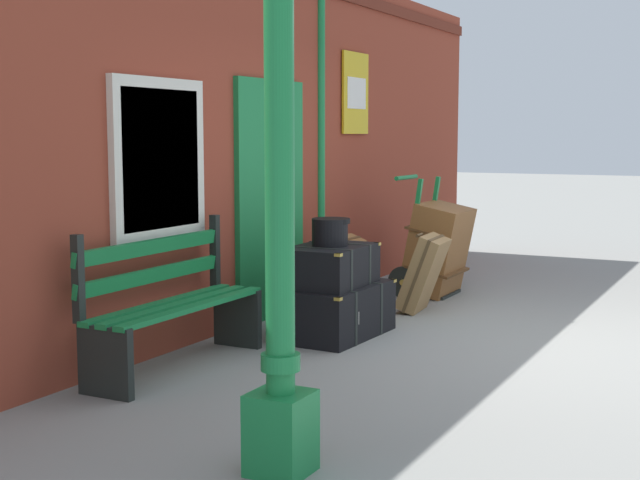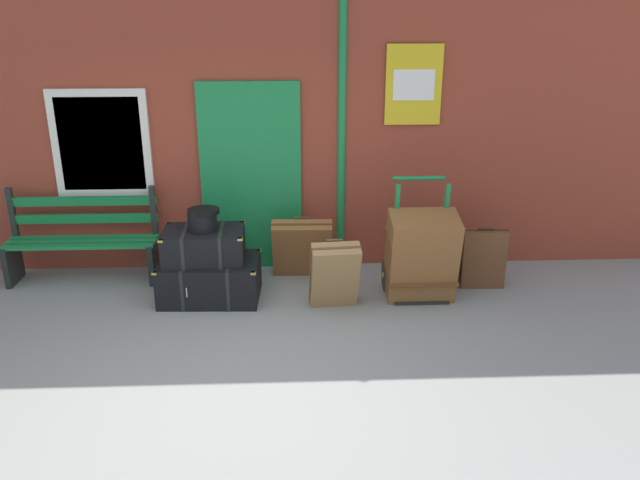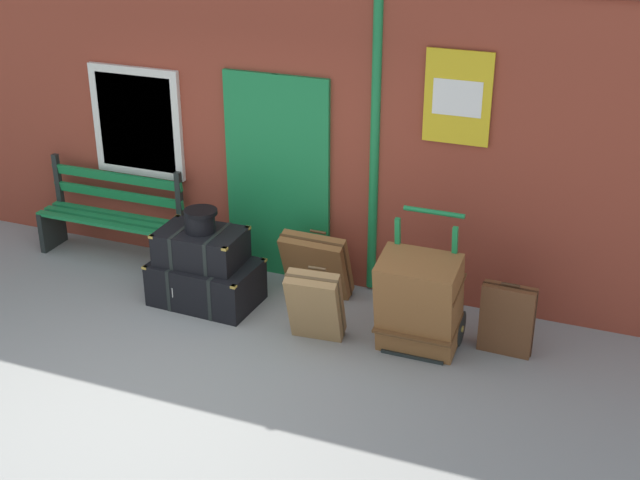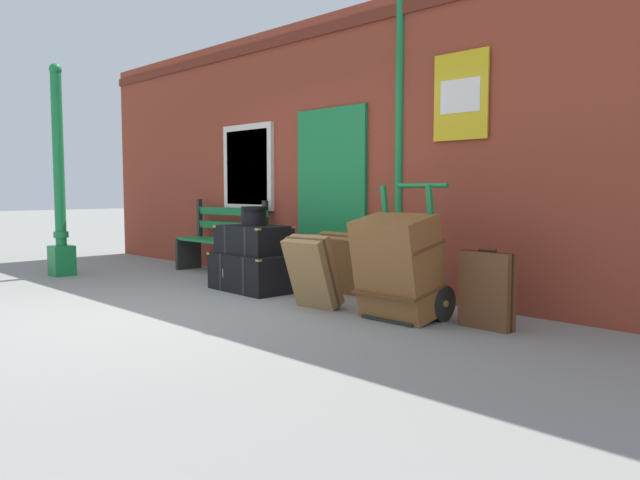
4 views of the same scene
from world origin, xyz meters
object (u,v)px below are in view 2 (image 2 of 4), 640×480
(steamer_trunk_base, at_px, (210,279))
(suitcase_slate, at_px, (334,275))
(suitcase_olive, at_px, (483,259))
(suitcase_brown, at_px, (302,248))
(steamer_trunk_middle, at_px, (204,245))
(round_hatbox, at_px, (203,218))
(large_brown_trunk, at_px, (421,256))
(platform_bench, at_px, (83,241))
(porters_trolley, at_px, (417,267))

(steamer_trunk_base, relative_size, suitcase_slate, 1.43)
(suitcase_olive, relative_size, suitcase_brown, 0.98)
(steamer_trunk_middle, height_order, suitcase_slate, steamer_trunk_middle)
(steamer_trunk_middle, bearing_deg, round_hatbox, 38.15)
(large_brown_trunk, height_order, suitcase_brown, large_brown_trunk)
(platform_bench, xyz_separation_m, steamer_trunk_base, (1.42, -0.56, -0.23))
(steamer_trunk_base, xyz_separation_m, large_brown_trunk, (2.15, -0.11, 0.26))
(suitcase_brown, bearing_deg, round_hatbox, -154.47)
(steamer_trunk_middle, bearing_deg, suitcase_slate, -13.22)
(porters_trolley, bearing_deg, round_hatbox, -178.83)
(suitcase_slate, height_order, suitcase_brown, suitcase_slate)
(round_hatbox, bearing_deg, steamer_trunk_base, -27.02)
(round_hatbox, height_order, suitcase_slate, round_hatbox)
(porters_trolley, distance_m, suitcase_slate, 0.96)
(porters_trolley, bearing_deg, steamer_trunk_middle, -178.74)
(large_brown_trunk, bearing_deg, suitcase_brown, 153.37)
(steamer_trunk_base, height_order, suitcase_brown, suitcase_brown)
(platform_bench, bearing_deg, suitcase_olive, -5.27)
(suitcase_olive, bearing_deg, steamer_trunk_middle, -177.09)
(round_hatbox, distance_m, suitcase_olive, 2.96)
(platform_bench, xyz_separation_m, suitcase_brown, (2.38, -0.07, -0.10))
(steamer_trunk_base, bearing_deg, steamer_trunk_middle, 160.06)
(large_brown_trunk, relative_size, suitcase_olive, 1.40)
(steamer_trunk_base, xyz_separation_m, suitcase_slate, (1.26, -0.29, 0.15))
(suitcase_slate, relative_size, suitcase_brown, 1.04)
(steamer_trunk_middle, bearing_deg, porters_trolley, 1.26)
(round_hatbox, xyz_separation_m, suitcase_brown, (0.99, 0.47, -0.52))
(suitcase_brown, bearing_deg, porters_trolley, -19.71)
(porters_trolley, relative_size, suitcase_olive, 1.78)
(steamer_trunk_middle, bearing_deg, suitcase_olive, 2.91)
(platform_bench, bearing_deg, steamer_trunk_middle, -21.48)
(suitcase_brown, bearing_deg, steamer_trunk_base, -152.82)
(suitcase_olive, height_order, suitcase_brown, suitcase_brown)
(steamer_trunk_middle, relative_size, suitcase_olive, 1.21)
(suitcase_brown, bearing_deg, steamer_trunk_middle, -154.41)
(large_brown_trunk, bearing_deg, steamer_trunk_base, 177.11)
(large_brown_trunk, bearing_deg, porters_trolley, 90.00)
(steamer_trunk_middle, relative_size, porters_trolley, 0.68)
(platform_bench, xyz_separation_m, porters_trolley, (3.57, -0.50, -0.17))
(suitcase_olive, bearing_deg, round_hatbox, -177.16)
(platform_bench, bearing_deg, large_brown_trunk, -10.57)
(platform_bench, relative_size, suitcase_brown, 2.31)
(suitcase_slate, height_order, suitcase_olive, suitcase_slate)
(round_hatbox, xyz_separation_m, suitcase_slate, (1.29, -0.31, -0.50))
(steamer_trunk_middle, bearing_deg, platform_bench, 158.52)
(round_hatbox, distance_m, porters_trolley, 2.26)
(platform_bench, height_order, suitcase_olive, platform_bench)
(steamer_trunk_base, xyz_separation_m, steamer_trunk_middle, (-0.04, 0.01, 0.37))
(suitcase_slate, bearing_deg, suitcase_brown, 111.29)
(steamer_trunk_middle, xyz_separation_m, suitcase_olive, (2.91, 0.15, -0.26))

